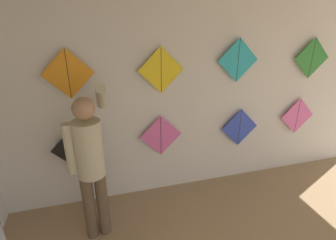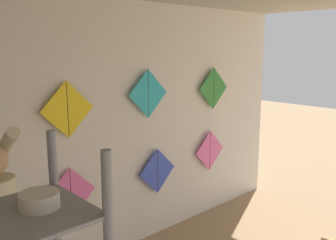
{
  "view_description": "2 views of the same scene",
  "coord_description": "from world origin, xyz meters",
  "px_view_note": "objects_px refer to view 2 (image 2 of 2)",
  "views": [
    {
      "loc": [
        -1.25,
        1.08,
        2.36
      ],
      "look_at": [
        -0.48,
        3.82,
        1.17
      ],
      "focal_mm": 28.0,
      "sensor_mm": 36.0,
      "label": 1
    },
    {
      "loc": [
        -2.19,
        0.81,
        2.3
      ],
      "look_at": [
        0.59,
        3.82,
        1.5
      ],
      "focal_mm": 40.0,
      "sensor_mm": 36.0,
      "label": 2
    }
  ],
  "objects_px": {
    "kite_6": "(148,94)",
    "kite_7": "(213,88)",
    "kite_2": "(157,171)",
    "kite_3": "(210,151)",
    "kite_5": "(68,109)",
    "kite_1": "(71,194)"
  },
  "relations": [
    {
      "from": "kite_5",
      "to": "kite_7",
      "type": "height_order",
      "value": "kite_7"
    },
    {
      "from": "kite_3",
      "to": "kite_6",
      "type": "relative_size",
      "value": 1.0
    },
    {
      "from": "kite_2",
      "to": "kite_6",
      "type": "height_order",
      "value": "kite_6"
    },
    {
      "from": "kite_1",
      "to": "kite_7",
      "type": "height_order",
      "value": "kite_7"
    },
    {
      "from": "kite_3",
      "to": "kite_5",
      "type": "distance_m",
      "value": 2.25
    },
    {
      "from": "kite_7",
      "to": "kite_6",
      "type": "bearing_deg",
      "value": 180.0
    },
    {
      "from": "kite_3",
      "to": "kite_5",
      "type": "bearing_deg",
      "value": 180.0
    },
    {
      "from": "kite_2",
      "to": "kite_3",
      "type": "distance_m",
      "value": 0.96
    },
    {
      "from": "kite_3",
      "to": "kite_7",
      "type": "distance_m",
      "value": 0.86
    },
    {
      "from": "kite_5",
      "to": "kite_6",
      "type": "xyz_separation_m",
      "value": [
        1.01,
        0.0,
        0.07
      ]
    },
    {
      "from": "kite_1",
      "to": "kite_6",
      "type": "xyz_separation_m",
      "value": [
        1.02,
        0.0,
        0.93
      ]
    },
    {
      "from": "kite_5",
      "to": "kite_7",
      "type": "distance_m",
      "value": 2.14
    },
    {
      "from": "kite_2",
      "to": "kite_6",
      "type": "bearing_deg",
      "value": 180.0
    },
    {
      "from": "kite_1",
      "to": "kite_6",
      "type": "relative_size",
      "value": 1.0
    },
    {
      "from": "kite_2",
      "to": "kite_3",
      "type": "bearing_deg",
      "value": 0.0
    },
    {
      "from": "kite_3",
      "to": "kite_1",
      "type": "bearing_deg",
      "value": 180.0
    },
    {
      "from": "kite_2",
      "to": "kite_3",
      "type": "relative_size",
      "value": 1.0
    },
    {
      "from": "kite_6",
      "to": "kite_7",
      "type": "bearing_deg",
      "value": 0.0
    },
    {
      "from": "kite_5",
      "to": "kite_2",
      "type": "bearing_deg",
      "value": 0.0
    },
    {
      "from": "kite_1",
      "to": "kite_5",
      "type": "distance_m",
      "value": 0.86
    },
    {
      "from": "kite_6",
      "to": "kite_3",
      "type": "bearing_deg",
      "value": 0.0
    },
    {
      "from": "kite_1",
      "to": "kite_3",
      "type": "relative_size",
      "value": 1.0
    }
  ]
}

